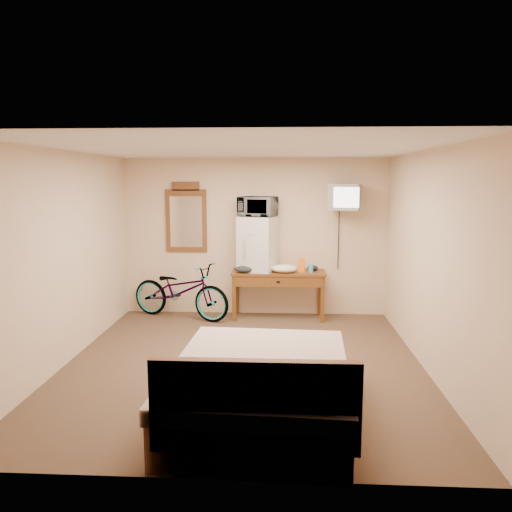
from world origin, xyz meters
name	(u,v)px	position (x,y,z in m)	size (l,w,h in m)	color
room	(243,260)	(0.00, 0.00, 1.25)	(4.60, 4.64, 2.50)	brown
desk	(278,279)	(0.39, 2.00, 0.64)	(1.45, 0.56, 0.75)	brown
mini_fridge	(258,244)	(0.06, 2.05, 1.18)	(0.64, 0.63, 0.85)	silver
microwave	(258,206)	(0.06, 2.05, 1.75)	(0.55, 0.37, 0.30)	silver
snack_bag	(301,265)	(0.74, 1.96, 0.86)	(0.11, 0.06, 0.21)	orange
blue_cup	(311,268)	(0.89, 1.96, 0.81)	(0.07, 0.07, 0.13)	#3FA9D7
cloth_cream	(284,269)	(0.48, 1.92, 0.81)	(0.40, 0.31, 0.12)	white
cloth_dark_a	(244,269)	(-0.13, 1.87, 0.80)	(0.29, 0.22, 0.11)	black
cloth_dark_b	(313,268)	(0.93, 2.13, 0.79)	(0.17, 0.14, 0.08)	black
crt_television	(345,197)	(1.38, 2.02, 1.90)	(0.53, 0.62, 0.40)	black
wall_mirror	(186,218)	(-1.09, 2.27, 1.55)	(0.65, 0.04, 1.11)	brown
bicycle	(181,290)	(-1.14, 1.94, 0.44)	(0.59, 1.68, 0.88)	black
bed	(260,389)	(0.26, -1.37, 0.29)	(1.67, 2.15, 0.90)	brown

